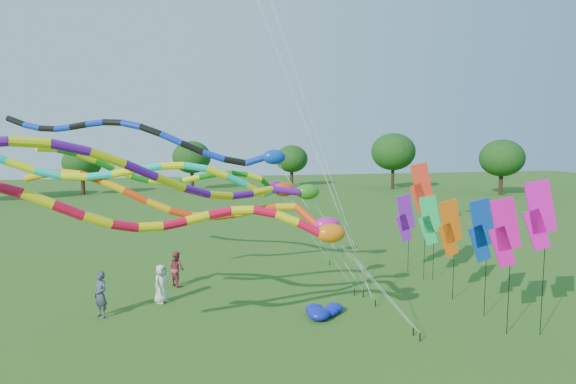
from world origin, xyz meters
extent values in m
plane|color=#295416|center=(0.00, 0.00, 0.00)|extent=(160.00, 160.00, 0.00)
cylinder|color=#382314|center=(38.66, 42.73, 1.27)|extent=(0.50, 0.50, 2.53)
ellipsoid|color=#163B10|center=(38.66, 42.73, 4.57)|extent=(5.34, 5.34, 4.54)
cylinder|color=#382314|center=(24.01, 46.84, 1.40)|extent=(0.50, 0.50, 2.80)
ellipsoid|color=#163B10|center=(24.01, 46.84, 5.06)|extent=(5.91, 5.91, 5.02)
cylinder|color=#382314|center=(12.09, 56.23, 1.25)|extent=(0.50, 0.50, 2.50)
ellipsoid|color=#163B10|center=(12.09, 56.23, 4.52)|extent=(5.28, 5.28, 4.49)
cylinder|color=#382314|center=(-2.80, 56.02, 1.57)|extent=(0.50, 0.50, 3.15)
ellipsoid|color=#163B10|center=(-2.80, 56.02, 5.69)|extent=(6.65, 6.65, 5.65)
cylinder|color=#382314|center=(-17.95, 55.69, 1.47)|extent=(0.50, 0.50, 2.94)
ellipsoid|color=#163B10|center=(-17.95, 55.69, 5.32)|extent=(6.22, 6.22, 5.28)
cylinder|color=black|center=(2.67, 0.79, 0.15)|extent=(0.05, 0.05, 0.30)
cylinder|color=silver|center=(1.10, 0.70, 2.05)|extent=(0.02, 0.02, 4.73)
ellipsoid|color=orange|center=(-0.46, 0.62, 3.82)|extent=(0.97, 0.63, 0.63)
cylinder|color=red|center=(-1.17, 0.68, 4.00)|extent=(0.28, 0.28, 0.81)
cylinder|color=yellow|center=(-1.88, 0.82, 4.33)|extent=(0.28, 0.28, 0.77)
cylinder|color=red|center=(-2.59, 0.93, 4.54)|extent=(0.28, 0.28, 0.73)
cylinder|color=yellow|center=(-3.29, 0.98, 4.62)|extent=(0.28, 0.28, 0.70)
cylinder|color=red|center=(-3.99, 0.97, 4.56)|extent=(0.28, 0.28, 0.71)
cylinder|color=yellow|center=(-4.69, 0.89, 4.43)|extent=(0.28, 0.28, 0.72)
cylinder|color=red|center=(-5.38, 0.74, 4.31)|extent=(0.28, 0.28, 0.72)
cylinder|color=yellow|center=(-6.07, 0.55, 4.27)|extent=(0.28, 0.28, 0.72)
cylinder|color=red|center=(-6.76, 0.32, 4.37)|extent=(0.28, 0.28, 0.75)
cylinder|color=yellow|center=(-7.45, 0.09, 4.60)|extent=(0.28, 0.28, 0.78)
cylinder|color=red|center=(-8.14, -0.12, 4.93)|extent=(0.28, 0.28, 0.80)
cylinder|color=yellow|center=(-8.84, -0.29, 5.28)|extent=(0.28, 0.28, 0.79)
cylinder|color=red|center=(-9.53, -0.40, 5.57)|extent=(0.28, 0.28, 0.74)
cylinder|color=black|center=(2.65, 0.28, 0.15)|extent=(0.05, 0.05, 0.30)
cylinder|color=silver|center=(1.14, 0.78, 2.12)|extent=(0.02, 0.02, 4.87)
ellipsoid|color=#CC168B|center=(-0.38, 1.27, 3.97)|extent=(0.89, 0.57, 0.57)
cylinder|color=red|center=(-0.97, 1.74, 4.24)|extent=(0.26, 0.26, 1.04)
cylinder|color=#E6A10B|center=(-1.57, 2.22, 4.50)|extent=(0.26, 0.26, 0.72)
cylinder|color=red|center=(-2.25, 2.44, 4.43)|extent=(0.26, 0.26, 0.73)
cylinder|color=#E6A10B|center=(-2.96, 2.59, 4.30)|extent=(0.26, 0.26, 0.74)
cylinder|color=red|center=(-3.68, 2.68, 4.20)|extent=(0.26, 0.26, 0.74)
cylinder|color=#E6A10B|center=(-4.41, 2.74, 4.20)|extent=(0.26, 0.26, 0.74)
cylinder|color=red|center=(-5.15, 2.78, 4.33)|extent=(0.26, 0.26, 0.77)
cylinder|color=#E6A10B|center=(-5.89, 2.82, 4.60)|extent=(0.26, 0.26, 0.81)
cylinder|color=red|center=(-6.62, 2.89, 4.94)|extent=(0.26, 0.26, 0.82)
cylinder|color=#E6A10B|center=(-7.34, 3.02, 5.29)|extent=(0.26, 0.26, 0.79)
cylinder|color=red|center=(-8.03, 3.20, 5.56)|extent=(0.26, 0.26, 0.75)
cylinder|color=#E6A10B|center=(-8.70, 3.44, 5.70)|extent=(0.26, 0.26, 0.72)
cylinder|color=red|center=(-9.36, 3.75, 5.70)|extent=(0.26, 0.26, 0.73)
cylinder|color=#E6A10B|center=(-9.99, 4.11, 5.59)|extent=(0.26, 0.26, 0.75)
cylinder|color=black|center=(2.58, 3.84, 0.15)|extent=(0.05, 0.05, 0.30)
cylinder|color=silver|center=(0.94, 3.18, 2.63)|extent=(0.02, 0.02, 5.88)
ellipsoid|color=#2A7F17|center=(-0.71, 2.53, 4.98)|extent=(0.86, 0.55, 0.55)
cylinder|color=#570C8E|center=(-1.53, 2.45, 5.04)|extent=(0.25, 0.25, 1.01)
cylinder|color=#D6C90B|center=(-2.42, 2.27, 5.06)|extent=(0.25, 0.25, 0.91)
cylinder|color=#570C8E|center=(-3.19, 1.79, 5.01)|extent=(0.25, 0.25, 0.91)
cylinder|color=#D6C90B|center=(-3.95, 1.29, 5.07)|extent=(0.25, 0.25, 0.92)
cylinder|color=#570C8E|center=(-4.71, 0.78, 5.27)|extent=(0.25, 0.25, 0.95)
cylinder|color=#D6C90B|center=(-5.47, 0.29, 5.59)|extent=(0.25, 0.25, 0.98)
cylinder|color=#570C8E|center=(-6.25, -0.16, 5.98)|extent=(0.25, 0.25, 0.98)
cylinder|color=#D6C90B|center=(-7.05, -0.56, 6.34)|extent=(0.25, 0.25, 0.95)
cylinder|color=#570C8E|center=(-7.87, -0.90, 6.62)|extent=(0.25, 0.25, 0.92)
cylinder|color=#D6C90B|center=(-8.72, -1.17, 6.75)|extent=(0.25, 0.25, 0.90)
cylinder|color=black|center=(2.56, 5.09, 0.15)|extent=(0.05, 0.05, 0.30)
cylinder|color=silver|center=(0.74, 5.82, 3.19)|extent=(0.02, 0.02, 7.02)
ellipsoid|color=#0C3AAC|center=(-1.08, 6.56, 6.10)|extent=(1.02, 0.66, 0.66)
cylinder|color=#0B2BBC|center=(-1.82, 6.89, 5.96)|extent=(0.30, 0.30, 0.96)
cylinder|color=black|center=(-2.70, 7.16, 5.90)|extent=(0.30, 0.30, 0.95)
cylinder|color=#0B2BBC|center=(-3.62, 7.33, 6.14)|extent=(0.30, 0.30, 0.98)
cylinder|color=black|center=(-4.52, 7.53, 6.49)|extent=(0.30, 0.30, 1.01)
cylinder|color=#0B2BBC|center=(-5.41, 7.78, 6.89)|extent=(0.30, 0.30, 1.00)
cylinder|color=black|center=(-6.27, 8.08, 7.25)|extent=(0.30, 0.30, 0.97)
cylinder|color=#0B2BBC|center=(-7.11, 8.45, 7.50)|extent=(0.30, 0.30, 0.94)
cylinder|color=black|center=(-7.93, 8.88, 7.61)|extent=(0.30, 0.30, 0.92)
cylinder|color=#0B2BBC|center=(-8.72, 9.36, 7.59)|extent=(0.30, 0.30, 0.93)
cylinder|color=black|center=(-9.50, 9.87, 7.49)|extent=(0.30, 0.30, 0.94)
cylinder|color=#0B2BBC|center=(-10.27, 10.40, 7.39)|extent=(0.30, 0.30, 0.94)
cylinder|color=black|center=(-11.05, 10.91, 7.37)|extent=(0.30, 0.30, 0.93)
cylinder|color=#0B2BBC|center=(-11.85, 11.38, 7.48)|extent=(0.30, 0.30, 0.94)
cylinder|color=black|center=(-12.66, 11.81, 7.73)|extent=(0.30, 0.30, 0.97)
cylinder|color=black|center=(2.30, 5.43, 0.15)|extent=(0.05, 0.05, 0.30)
cylinder|color=silver|center=(0.60, 4.98, 2.58)|extent=(0.02, 0.02, 5.78)
ellipsoid|color=#C6370B|center=(-1.10, 4.54, 4.88)|extent=(0.88, 0.57, 0.57)
cylinder|color=#0CD3BD|center=(-1.75, 4.16, 4.84)|extent=(0.26, 0.26, 0.87)
cylinder|color=#FFF90D|center=(-2.43, 3.72, 4.99)|extent=(0.26, 0.26, 0.86)
cylinder|color=#0CD3BD|center=(-3.15, 3.45, 5.36)|extent=(0.26, 0.26, 0.85)
cylinder|color=#FFF90D|center=(-3.88, 3.25, 5.68)|extent=(0.26, 0.26, 0.81)
cylinder|color=#0CD3BD|center=(-4.64, 3.12, 5.88)|extent=(0.26, 0.26, 0.78)
cylinder|color=#FFF90D|center=(-5.40, 3.05, 5.94)|extent=(0.26, 0.26, 0.78)
cylinder|color=#0CD3BD|center=(-6.18, 3.01, 5.88)|extent=(0.26, 0.26, 0.79)
cylinder|color=#FFF90D|center=(-6.97, 3.01, 5.75)|extent=(0.26, 0.26, 0.80)
cylinder|color=#0CD3BD|center=(-7.76, 3.00, 5.64)|extent=(0.26, 0.26, 0.79)
cylinder|color=#FFF90D|center=(-8.53, 2.96, 5.63)|extent=(0.26, 0.26, 0.78)
cylinder|color=#0CD3BD|center=(-9.30, 2.88, 5.75)|extent=(0.26, 0.26, 0.79)
cylinder|color=#FFF90D|center=(-10.05, 2.75, 6.01)|extent=(0.26, 0.26, 0.83)
cylinder|color=black|center=(2.86, 10.58, 0.15)|extent=(0.05, 0.05, 0.30)
cylinder|color=silver|center=(1.24, 10.09, 2.40)|extent=(0.02, 0.02, 5.42)
ellipsoid|color=#830B80|center=(-0.38, 9.60, 4.52)|extent=(0.90, 0.58, 0.58)
cylinder|color=#138712|center=(-0.98, 9.13, 4.74)|extent=(0.26, 0.26, 1.02)
cylinder|color=#FEFF0D|center=(-1.62, 8.69, 5.09)|extent=(0.26, 0.26, 0.77)
cylinder|color=#138712|center=(-2.34, 8.57, 5.25)|extent=(0.26, 0.26, 0.75)
cylinder|color=#FEFF0D|center=(-3.09, 8.50, 5.28)|extent=(0.26, 0.26, 0.75)
cylinder|color=#138712|center=(-3.84, 8.46, 5.19)|extent=(0.26, 0.26, 0.77)
cylinder|color=#FEFF0D|center=(-4.60, 8.43, 5.06)|extent=(0.26, 0.26, 0.77)
cylinder|color=#138712|center=(-5.35, 8.40, 4.97)|extent=(0.26, 0.26, 0.75)
cylinder|color=#FEFF0D|center=(-6.09, 8.32, 4.99)|extent=(0.26, 0.26, 0.75)
cylinder|color=#138712|center=(-6.82, 8.20, 5.14)|extent=(0.26, 0.26, 0.77)
cylinder|color=#FEFF0D|center=(-7.53, 8.01, 5.42)|extent=(0.26, 0.26, 0.81)
cylinder|color=#138712|center=(-8.22, 7.75, 5.77)|extent=(0.26, 0.26, 0.82)
cylinder|color=#FEFF0D|center=(-8.89, 7.44, 6.11)|extent=(0.26, 0.26, 0.81)
cylinder|color=#138712|center=(-9.54, 7.07, 6.37)|extent=(0.26, 0.26, 0.78)
cylinder|color=#FEFF0D|center=(-10.19, 6.68, 6.48)|extent=(0.26, 0.26, 0.76)
cylinder|color=black|center=(2.50, 4.00, 0.15)|extent=(0.04, 0.04, 0.30)
cylinder|color=silver|center=(-1.15, 4.41, 9.61)|extent=(0.01, 0.01, 20.01)
cylinder|color=black|center=(2.50, 4.00, 0.15)|extent=(0.04, 0.04, 0.30)
cylinder|color=black|center=(2.50, 4.00, 0.15)|extent=(0.04, 0.04, 0.30)
cylinder|color=silver|center=(0.11, 6.05, 8.64)|extent=(0.01, 0.01, 17.82)
cylinder|color=black|center=(6.26, 1.86, 2.15)|extent=(0.02, 0.02, 4.29)
cube|color=#0B3FA4|center=(6.04, 1.88, 3.69)|extent=(1.16, 0.17, 1.93)
cube|color=#0B3FA4|center=(5.96, 1.89, 2.89)|extent=(1.01, 0.16, 1.51)
cylinder|color=black|center=(6.39, 8.34, 1.88)|extent=(0.02, 0.02, 3.76)
cube|color=purple|center=(6.17, 8.32, 3.16)|extent=(1.16, 0.19, 1.93)
cube|color=purple|center=(6.09, 8.32, 2.36)|extent=(1.01, 0.18, 1.51)
cylinder|color=black|center=(7.02, -0.22, 2.58)|extent=(0.02, 0.02, 5.15)
cube|color=#DF0CA5|center=(6.82, -0.14, 4.55)|extent=(1.11, 0.48, 1.93)
cube|color=#DF0CA5|center=(6.74, -0.11, 3.75)|extent=(0.97, 0.43, 1.51)
cylinder|color=black|center=(6.20, 3.93, 2.01)|extent=(0.02, 0.02, 4.02)
cube|color=#EC5A0C|center=(5.98, 3.93, 3.42)|extent=(1.16, 0.08, 1.93)
cube|color=#EC5A0C|center=(5.90, 3.93, 2.62)|extent=(1.01, 0.08, 1.51)
cylinder|color=black|center=(6.52, 6.95, 2.71)|extent=(0.02, 0.02, 5.42)
cube|color=red|center=(6.32, 7.04, 4.82)|extent=(1.09, 0.54, 1.93)
cube|color=red|center=(6.24, 7.07, 4.02)|extent=(0.95, 0.48, 1.51)
cylinder|color=black|center=(5.95, 0.14, 2.27)|extent=(0.02, 0.02, 4.53)
cube|color=#E30C95|center=(5.73, 0.19, 3.93)|extent=(1.14, 0.37, 1.93)
cube|color=#E30C95|center=(5.65, 0.21, 3.13)|extent=(0.99, 0.33, 1.51)
cylinder|color=black|center=(6.92, 6.79, 1.93)|extent=(0.02, 0.02, 3.86)
cube|color=green|center=(6.70, 6.85, 3.26)|extent=(1.14, 0.39, 1.93)
cube|color=green|center=(6.63, 6.87, 2.46)|extent=(0.99, 0.35, 1.51)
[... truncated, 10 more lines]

